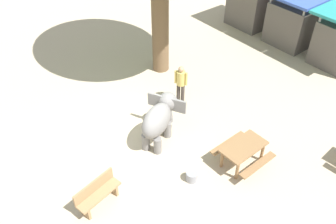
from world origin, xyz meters
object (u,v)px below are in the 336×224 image
elephant (159,118)px  person_handler (181,82)px  market_stall_blue (293,21)px  feed_bucket (192,176)px  picnic_table_near (243,150)px  wooden_bench (97,193)px  market_stall_white (252,4)px

elephant → person_handler: person_handler is taller
person_handler → market_stall_blue: (-0.29, 7.25, 0.19)m
market_stall_blue → feed_bucket: (3.53, -9.51, -0.98)m
elephant → picnic_table_near: bearing=-90.7°
wooden_bench → feed_bucket: size_ratio=4.03×
market_stall_white → market_stall_blue: 2.60m
person_handler → market_stall_white: market_stall_white is taller
person_handler → market_stall_blue: 7.26m
feed_bucket → market_stall_blue: bearing=110.4°
person_handler → market_stall_white: size_ratio=0.64×
picnic_table_near → feed_bucket: size_ratio=4.26×
person_handler → wooden_bench: bearing=-6.7°
wooden_bench → picnic_table_near: wooden_bench is taller
elephant → wooden_bench: 3.26m
person_handler → market_stall_blue: bearing=151.5°
picnic_table_near → market_stall_blue: market_stall_blue is taller
picnic_table_near → market_stall_white: (-6.61, 7.80, 0.55)m
elephant → wooden_bench: bearing=170.7°
market_stall_blue → person_handler: bearing=-87.7°
wooden_bench → picnic_table_near: size_ratio=0.95×
wooden_bench → market_stall_blue: bearing=179.9°
market_stall_white → feed_bucket: market_stall_white is taller
elephant → person_handler: bearing=2.5°
person_handler → feed_bucket: bearing=24.3°
picnic_table_near → market_stall_blue: 8.79m
elephant → picnic_table_near: 2.94m
market_stall_white → wooden_bench: bearing=-67.3°
wooden_bench → market_stall_white: (-5.10, 12.21, 0.67)m
elephant → picnic_table_near: elephant is taller
elephant → market_stall_blue: bearing=-19.7°
wooden_bench → elephant: bearing=-172.3°
person_handler → wooden_bench: size_ratio=1.12×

